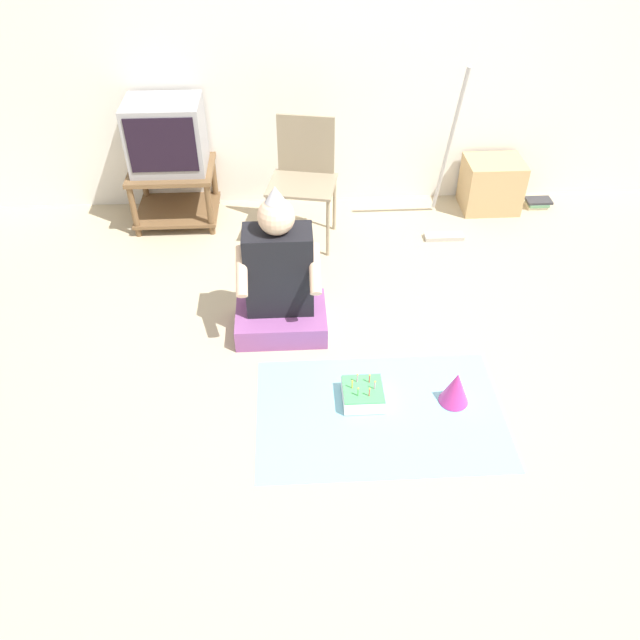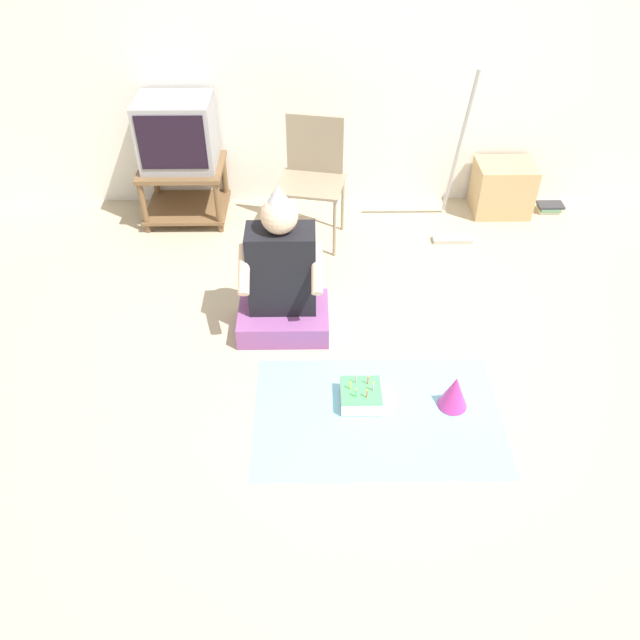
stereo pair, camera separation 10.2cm
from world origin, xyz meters
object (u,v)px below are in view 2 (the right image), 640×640
at_px(person_seated, 282,281).
at_px(birthday_cake, 361,395).
at_px(tv, 177,133).
at_px(party_hat_blue, 455,392).
at_px(folding_chair, 312,171).
at_px(book_pile, 549,207).
at_px(cardboard_box_stack, 502,188).
at_px(dust_mop, 456,189).

bearing_deg(person_seated, birthday_cake, -56.31).
relative_size(tv, party_hat_blue, 2.63).
bearing_deg(folding_chair, book_pile, 9.22).
distance_m(cardboard_box_stack, party_hat_blue, 2.14).
bearing_deg(cardboard_box_stack, birthday_cake, -120.97).
bearing_deg(cardboard_box_stack, folding_chair, -167.80).
relative_size(folding_chair, person_seated, 0.92).
distance_m(tv, birthday_cake, 2.36).
height_order(dust_mop, book_pile, dust_mop).
bearing_deg(party_hat_blue, tv, 130.07).
bearing_deg(book_pile, person_seated, -146.30).
distance_m(cardboard_box_stack, dust_mop, 0.56).
xyz_separation_m(person_seated, party_hat_blue, (0.90, -0.67, -0.22)).
xyz_separation_m(tv, birthday_cake, (1.19, -1.95, -0.61)).
bearing_deg(book_pile, tv, -179.55).
bearing_deg(folding_chair, birthday_cake, -81.64).
relative_size(folding_chair, cardboard_box_stack, 2.00).
relative_size(cardboard_box_stack, dust_mop, 0.35).
xyz_separation_m(folding_chair, book_pile, (1.83, 0.30, -0.46)).
height_order(folding_chair, dust_mop, dust_mop).
xyz_separation_m(tv, cardboard_box_stack, (2.38, 0.04, -0.46)).
relative_size(person_seated, birthday_cake, 4.34).
xyz_separation_m(cardboard_box_stack, party_hat_blue, (-0.71, -2.02, -0.09)).
relative_size(dust_mop, person_seated, 1.32).
distance_m(tv, dust_mop, 1.99).
bearing_deg(dust_mop, book_pile, 20.15).
bearing_deg(person_seated, book_pile, 33.70).
xyz_separation_m(cardboard_box_stack, book_pile, (0.39, -0.01, -0.16)).
height_order(folding_chair, birthday_cake, folding_chair).
distance_m(tv, person_seated, 1.56).
xyz_separation_m(cardboard_box_stack, dust_mop, (-0.43, -0.32, 0.17)).
distance_m(cardboard_box_stack, book_pile, 0.42).
bearing_deg(dust_mop, birthday_cake, -114.46).
bearing_deg(book_pile, party_hat_blue, -118.83).
distance_m(person_seated, birthday_cake, 0.81).
xyz_separation_m(tv, person_seated, (0.77, -1.31, -0.33)).
distance_m(cardboard_box_stack, person_seated, 2.11).
relative_size(cardboard_box_stack, book_pile, 2.19).
height_order(book_pile, party_hat_blue, party_hat_blue).
bearing_deg(party_hat_blue, folding_chair, 112.97).
relative_size(folding_chair, birthday_cake, 3.97).
relative_size(tv, cardboard_box_stack, 1.22).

